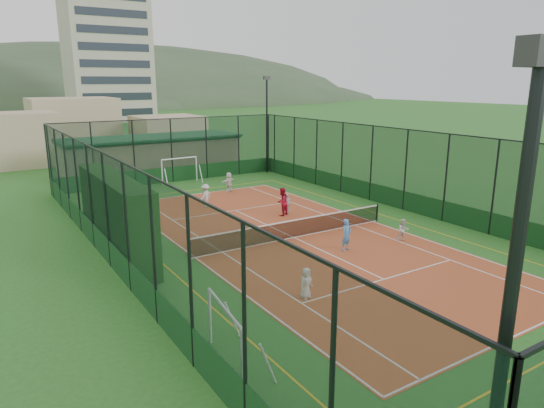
{
  "coord_description": "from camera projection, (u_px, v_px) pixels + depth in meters",
  "views": [
    {
      "loc": [
        -13.62,
        -19.45,
        7.81
      ],
      "look_at": [
        0.29,
        2.59,
        1.2
      ],
      "focal_mm": 32.0,
      "sensor_mm": 36.0,
      "label": 1
    }
  ],
  "objects": [
    {
      "name": "tennis_balls",
      "position": [
        295.0,
        227.0,
        26.56
      ],
      "size": [
        3.98,
        1.64,
        0.07
      ],
      "color": "#CCE033",
      "rests_on": "court_slab"
    },
    {
      "name": "floodlight_ne",
      "position": [
        267.0,
        125.0,
        41.95
      ],
      "size": [
        0.6,
        0.26,
        8.25
      ],
      "primitive_type": null,
      "color": "black",
      "rests_on": "ground"
    },
    {
      "name": "child_far_right",
      "position": [
        287.0,
        203.0,
        29.39
      ],
      "size": [
        0.77,
        0.57,
        1.21
      ],
      "primitive_type": "imported",
      "rotation": [
        0.0,
        0.0,
        2.71
      ],
      "color": "white",
      "rests_on": "court_slab"
    },
    {
      "name": "distant_hills",
      "position": [
        14.0,
        108.0,
        147.87
      ],
      "size": [
        200.0,
        60.0,
        24.0
      ],
      "primitive_type": null,
      "color": "#384C33",
      "rests_on": "ground"
    },
    {
      "name": "tennis_net",
      "position": [
        294.0,
        228.0,
        24.78
      ],
      "size": [
        11.67,
        0.12,
        1.06
      ],
      "primitive_type": null,
      "color": "black",
      "rests_on": "ground"
    },
    {
      "name": "child_far_left",
      "position": [
        206.0,
        196.0,
        30.79
      ],
      "size": [
        1.11,
        0.95,
        1.49
      ],
      "primitive_type": "imported",
      "rotation": [
        0.0,
        0.0,
        3.64
      ],
      "color": "silver",
      "rests_on": "court_slab"
    },
    {
      "name": "white_bench",
      "position": [
        139.0,
        252.0,
        21.37
      ],
      "size": [
        1.77,
        0.72,
        0.97
      ],
      "primitive_type": null,
      "rotation": [
        0.0,
        0.0,
        0.15
      ],
      "color": "white",
      "rests_on": "ground"
    },
    {
      "name": "court_slab",
      "position": [
        294.0,
        238.0,
        24.9
      ],
      "size": [
        11.17,
        23.97,
        0.01
      ],
      "primitive_type": "cube",
      "color": "#AC5726",
      "rests_on": "ground"
    },
    {
      "name": "child_near_left",
      "position": [
        306.0,
        283.0,
        17.84
      ],
      "size": [
        0.64,
        0.49,
        1.18
      ],
      "primitive_type": "imported",
      "rotation": [
        0.0,
        0.0,
        0.21
      ],
      "color": "white",
      "rests_on": "court_slab"
    },
    {
      "name": "floodlight_sw",
      "position": [
        498.0,
        397.0,
        5.84
      ],
      "size": [
        0.6,
        0.26,
        8.25
      ],
      "primitive_type": null,
      "color": "black",
      "rests_on": "ground"
    },
    {
      "name": "ground",
      "position": [
        294.0,
        238.0,
        24.91
      ],
      "size": [
        300.0,
        300.0,
        0.0
      ],
      "primitive_type": "plane",
      "color": "#2A6623",
      "rests_on": "ground"
    },
    {
      "name": "futsal_goal_near",
      "position": [
        225.0,
        337.0,
        13.52
      ],
      "size": [
        2.85,
        1.15,
        1.79
      ],
      "primitive_type": null,
      "rotation": [
        0.0,
        0.0,
        1.44
      ],
      "color": "white",
      "rests_on": "ground"
    },
    {
      "name": "clubhouse",
      "position": [
        152.0,
        154.0,
        42.55
      ],
      "size": [
        15.2,
        7.2,
        3.15
      ],
      "primitive_type": null,
      "color": "tan",
      "rests_on": "ground"
    },
    {
      "name": "perimeter_fence",
      "position": [
        295.0,
        190.0,
        24.29
      ],
      "size": [
        18.12,
        34.12,
        5.0
      ],
      "primitive_type": null,
      "color": "black",
      "rests_on": "ground"
    },
    {
      "name": "coach",
      "position": [
        282.0,
        202.0,
        28.8
      ],
      "size": [
        1.02,
        0.93,
        1.7
      ],
      "primitive_type": "imported",
      "rotation": [
        0.0,
        0.0,
        3.56
      ],
      "color": "#AE122C",
      "rests_on": "court_slab"
    },
    {
      "name": "hedge_left",
      "position": [
        116.0,
        216.0,
        22.04
      ],
      "size": [
        1.26,
        8.41,
        3.68
      ],
      "primitive_type": "cube",
      "color": "black",
      "rests_on": "ground"
    },
    {
      "name": "futsal_goal_far",
      "position": [
        180.0,
        171.0,
        38.2
      ],
      "size": [
        3.06,
        1.02,
        1.95
      ],
      "primitive_type": null,
      "rotation": [
        0.0,
        0.0,
        0.05
      ],
      "color": "white",
      "rests_on": "ground"
    },
    {
      "name": "child_near_mid",
      "position": [
        346.0,
        235.0,
        22.86
      ],
      "size": [
        0.62,
        0.47,
        1.54
      ],
      "primitive_type": "imported",
      "rotation": [
        0.0,
        0.0,
        0.19
      ],
      "color": "#4A92D2",
      "rests_on": "court_slab"
    },
    {
      "name": "child_far_back",
      "position": [
        229.0,
        182.0,
        35.19
      ],
      "size": [
        1.37,
        0.84,
        1.41
      ],
      "primitive_type": "imported",
      "rotation": [
        0.0,
        0.0,
        3.49
      ],
      "color": "white",
      "rests_on": "court_slab"
    },
    {
      "name": "child_near_right",
      "position": [
        403.0,
        230.0,
        24.25
      ],
      "size": [
        0.69,
        0.62,
        1.15
      ],
      "primitive_type": "imported",
      "rotation": [
        0.0,
        0.0,
        -0.42
      ],
      "color": "white",
      "rests_on": "court_slab"
    },
    {
      "name": "apartment_tower",
      "position": [
        106.0,
        43.0,
        94.64
      ],
      "size": [
        15.0,
        12.0,
        30.0
      ],
      "primitive_type": "cube",
      "color": "beige",
      "rests_on": "ground"
    }
  ]
}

